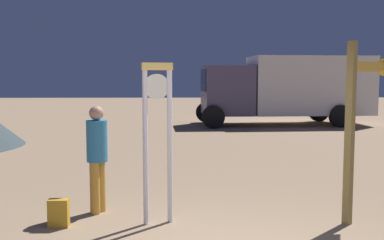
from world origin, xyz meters
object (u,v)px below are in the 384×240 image
Objects in this scene: standing_clock at (157,128)px; backpack at (59,213)px; person_near_clock at (97,153)px; box_truck_near at (289,87)px; arrow_sign at (365,103)px.

standing_clock is 5.82× the size of backpack.
standing_clock is 1.14m from person_near_clock.
arrow_sign is at bearing -99.03° from box_truck_near.
standing_clock is 13.88m from box_truck_near.
arrow_sign is 1.56× the size of person_near_clock.
standing_clock is at bearing -177.87° from arrow_sign.
arrow_sign is 4.48m from backpack.
backpack is 14.59m from box_truck_near.
backpack is (-4.22, -0.23, -1.48)m from arrow_sign.
box_truck_near reaches higher than arrow_sign.
arrow_sign is 13.03m from box_truck_near.
standing_clock reaches higher than person_near_clock.
box_truck_near is at bearing 69.18° from standing_clock.
arrow_sign is 0.34× the size of box_truck_near.
box_truck_near reaches higher than person_near_clock.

